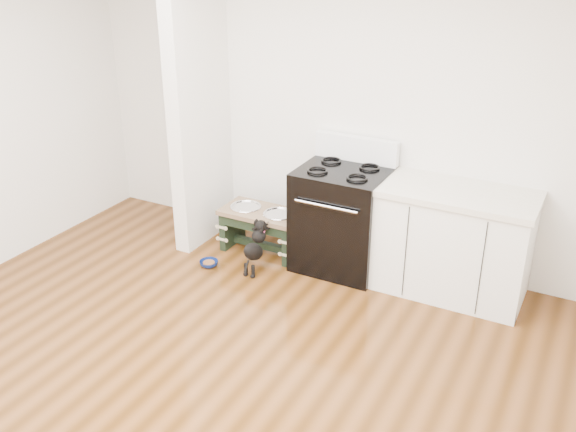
# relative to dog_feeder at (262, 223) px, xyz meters

# --- Properties ---
(ground) EXTENTS (5.00, 5.00, 0.00)m
(ground) POSITION_rel_dog_feeder_xyz_m (0.51, -2.06, -0.30)
(ground) COLOR #42250B
(ground) RESTS_ON ground
(room_shell) EXTENTS (5.00, 5.00, 5.00)m
(room_shell) POSITION_rel_dog_feeder_xyz_m (0.51, -2.06, 1.32)
(room_shell) COLOR silver
(room_shell) RESTS_ON ground
(partition_wall) EXTENTS (0.15, 0.80, 2.70)m
(partition_wall) POSITION_rel_dog_feeder_xyz_m (-0.66, 0.04, 1.05)
(partition_wall) COLOR silver
(partition_wall) RESTS_ON ground
(oven_range) EXTENTS (0.76, 0.69, 1.14)m
(oven_range) POSITION_rel_dog_feeder_xyz_m (0.76, 0.10, 0.18)
(oven_range) COLOR black
(oven_range) RESTS_ON ground
(cabinet_run) EXTENTS (1.24, 0.64, 0.91)m
(cabinet_run) POSITION_rel_dog_feeder_xyz_m (1.74, 0.12, 0.16)
(cabinet_run) COLOR white
(cabinet_run) RESTS_ON ground
(dog_feeder) EXTENTS (0.76, 0.41, 0.43)m
(dog_feeder) POSITION_rel_dog_feeder_xyz_m (0.00, 0.00, 0.00)
(dog_feeder) COLOR black
(dog_feeder) RESTS_ON ground
(puppy) EXTENTS (0.13, 0.39, 0.46)m
(puppy) POSITION_rel_dog_feeder_xyz_m (0.14, -0.35, -0.04)
(puppy) COLOR black
(puppy) RESTS_ON ground
(floor_bowl) EXTENTS (0.19, 0.19, 0.05)m
(floor_bowl) POSITION_rel_dog_feeder_xyz_m (-0.28, -0.48, -0.27)
(floor_bowl) COLOR #0B1B51
(floor_bowl) RESTS_ON ground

